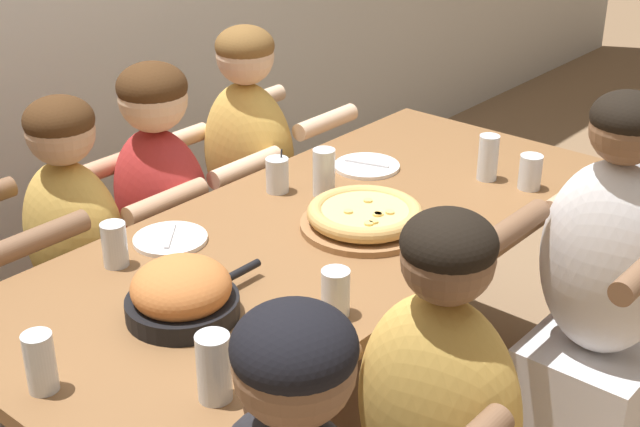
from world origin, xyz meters
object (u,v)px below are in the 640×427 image
pizza_board_main (365,217)px  skillet_bowl (182,293)px  drinking_glass_b (214,367)px  drinking_glass_a (115,247)px  diner_near_midright (596,318)px  cocktail_glass_blue (277,177)px  empty_plate_a (170,239)px  diner_far_midleft (82,286)px  drinking_glass_c (324,172)px  diner_far_center (166,241)px  empty_plate_b (367,166)px  drinking_glass_f (488,161)px  drinking_glass_e (41,365)px  drinking_glass_d (530,174)px  diner_far_midright (251,200)px  drinking_glass_g (336,295)px

pizza_board_main → skillet_bowl: size_ratio=0.94×
drinking_glass_b → skillet_bowl: bearing=59.5°
drinking_glass_a → diner_near_midright: 1.29m
cocktail_glass_blue → empty_plate_a: bearing=-179.4°
diner_far_midleft → drinking_glass_c: bearing=47.4°
cocktail_glass_blue → diner_far_center: bearing=110.4°
empty_plate_b → drinking_glass_f: drinking_glass_f is taller
empty_plate_b → drinking_glass_b: (-1.11, -0.49, 0.07)m
diner_near_midright → empty_plate_b: bearing=-1.0°
drinking_glass_e → skillet_bowl: bearing=-0.7°
drinking_glass_f → empty_plate_a: bearing=155.0°
empty_plate_a → empty_plate_b: bearing=-6.9°
cocktail_glass_blue → diner_near_midright: size_ratio=0.11×
empty_plate_a → diner_far_midleft: 0.46m
drinking_glass_e → diner_near_midright: diner_near_midright is taller
drinking_glass_d → drinking_glass_f: bearing=99.6°
cocktail_glass_blue → drinking_glass_e: 1.05m
cocktail_glass_blue → diner_far_midright: 0.53m
cocktail_glass_blue → drinking_glass_f: drinking_glass_f is taller
empty_plate_a → diner_far_midleft: diner_far_midleft is taller
empty_plate_b → drinking_glass_a: size_ratio=1.80×
pizza_board_main → drinking_glass_c: bearing=66.8°
cocktail_glass_blue → diner_far_center: diner_far_center is taller
cocktail_glass_blue → drinking_glass_c: (0.07, -0.12, 0.02)m
skillet_bowl → empty_plate_a: (0.22, 0.30, -0.05)m
pizza_board_main → empty_plate_b: 0.42m
diner_far_center → drinking_glass_a: bearing=-51.0°
drinking_glass_d → drinking_glass_e: (-1.50, 0.25, 0.01)m
cocktail_glass_blue → diner_far_midleft: (-0.46, 0.37, -0.30)m
drinking_glass_e → diner_far_center: size_ratio=0.12×
empty_plate_b → diner_far_center: (-0.45, 0.46, -0.24)m
drinking_glass_b → diner_far_midright: 1.45m
drinking_glass_a → drinking_glass_g: (0.18, -0.56, -0.00)m
drinking_glass_c → drinking_glass_e: size_ratio=1.11×
empty_plate_b → drinking_glass_a: bearing=174.2°
diner_near_midright → drinking_glass_b: bearing=74.1°
empty_plate_a → drinking_glass_g: 0.56m
diner_far_midright → diner_far_center: diner_far_midright is taller
skillet_bowl → diner_far_midright: (0.90, 0.67, -0.29)m
drinking_glass_f → diner_far_midright: bearing=105.8°
diner_far_midleft → diner_near_midright: (0.76, -1.26, 0.04)m
empty_plate_a → diner_far_midleft: bearing=96.7°
diner_far_center → diner_near_midright: 1.33m
skillet_bowl → empty_plate_a: skillet_bowl is taller
empty_plate_b → diner_far_midleft: (-0.77, 0.46, -0.26)m
drinking_glass_b → drinking_glass_e: bearing=125.8°
drinking_glass_e → diner_near_midright: size_ratio=0.11×
drinking_glass_c → drinking_glass_f: size_ratio=1.01×
diner_far_midleft → drinking_glass_g: bearing=3.0°
skillet_bowl → diner_far_midleft: 0.76m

